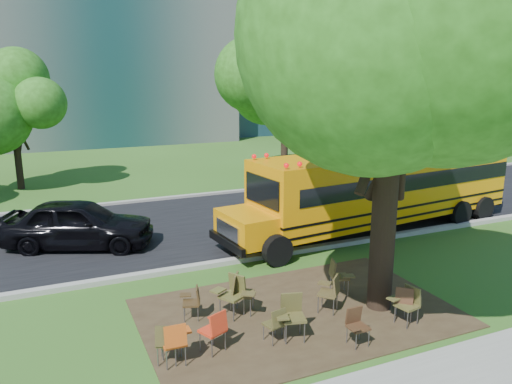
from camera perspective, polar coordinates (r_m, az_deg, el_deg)
name	(u,v)px	position (r m, az deg, el deg)	size (l,w,h in m)	color
ground	(249,312)	(11.78, -0.81, -13.57)	(160.00, 160.00, 0.00)	#2B4B17
dirt_patch	(298,313)	(11.76, 4.79, -13.58)	(7.00, 4.50, 0.03)	#382819
asphalt_road	(172,228)	(17.97, -9.57, -4.04)	(80.00, 8.00, 0.04)	black
kerb_near	(208,265)	(14.32, -5.55, -8.28)	(80.00, 0.25, 0.14)	gray
kerb_far	(148,200)	(21.82, -12.26, -0.93)	(80.00, 0.25, 0.14)	gray
building_right	(318,3)	(55.80, 7.15, 20.62)	(30.00, 16.00, 25.00)	slate
bg_tree_2	(11,99)	(25.72, -26.16, 9.50)	(4.80, 4.80, 6.62)	black
bg_tree_3	(285,80)	(26.58, 3.36, 12.66)	(5.60, 5.60, 7.84)	black
bg_tree_4	(419,92)	(30.31, 18.09, 10.82)	(5.00, 5.00, 6.85)	black
main_tree	(395,39)	(11.15, 15.59, 16.50)	(7.20, 7.20, 9.65)	black
school_bus	(383,185)	(17.85, 14.36, 0.77)	(11.33, 3.64, 2.73)	orange
chair_0	(175,339)	(9.73, -9.19, -16.26)	(0.59, 0.52, 0.90)	#C04D14
chair_1	(169,339)	(9.80, -9.95, -16.23)	(0.70, 0.55, 0.85)	#423B1C
chair_2	(215,327)	(10.05, -4.69, -15.10)	(0.61, 0.70, 0.89)	red
chair_3	(291,312)	(10.47, 4.06, -13.54)	(0.74, 0.58, 0.97)	#4E4721
chair_4	(276,321)	(10.38, 2.34, -14.54)	(0.52, 0.55, 0.77)	#49421F
chair_5	(356,323)	(10.48, 11.36, -14.48)	(0.51, 0.47, 0.79)	#412817
chair_6	(408,301)	(11.53, 16.95, -11.84)	(0.60, 0.59, 0.87)	brown
chair_7	(406,299)	(11.66, 16.72, -11.68)	(0.71, 0.56, 0.83)	#452818
chair_8	(193,299)	(11.35, -7.21, -12.08)	(0.47, 0.60, 0.77)	#3E2C16
chair_9	(232,291)	(11.38, -2.71, -11.25)	(0.80, 0.65, 0.97)	brown
chair_10	(241,290)	(11.44, -1.74, -11.15)	(0.63, 0.80, 0.95)	#4D4221
chair_11	(331,290)	(11.66, 8.54, -10.97)	(0.62, 0.78, 0.91)	#4C4021
chair_12	(338,274)	(12.55, 9.35, -9.23)	(0.55, 0.70, 0.90)	brown
black_car	(78,224)	(16.54, -19.63, -3.43)	(1.84, 4.57, 1.56)	black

